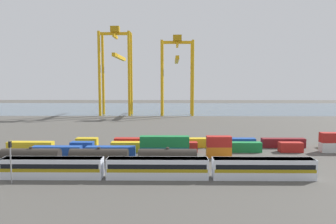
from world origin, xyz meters
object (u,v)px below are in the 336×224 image
gantry_crane_west (116,63)px  signal_mast (10,156)px  shipping_container_10 (238,147)px  shipping_container_14 (87,142)px  gantry_crane_central (177,67)px  passenger_train (157,167)px  freight_tank_row (99,157)px  shipping_container_15 (136,142)px  shipping_container_8 (134,147)px  shipping_container_1 (111,152)px

gantry_crane_west → signal_mast: bearing=-88.8°
shipping_container_10 → gantry_crane_west: bearing=116.8°
shipping_container_14 → gantry_crane_central: (27.35, 92.34, 26.13)m
signal_mast → passenger_train: bearing=7.4°
freight_tank_row → signal_mast: bearing=-139.0°
shipping_container_15 → gantry_crane_central: (13.36, 92.34, 26.13)m
gantry_crane_central → passenger_train: bearing=-92.7°
shipping_container_8 → gantry_crane_west: 104.01m
passenger_train → shipping_container_15: 29.97m
shipping_container_14 → gantry_crane_west: bearing=94.7°
freight_tank_row → shipping_container_10: bearing=24.1°
passenger_train → shipping_container_10: (20.42, 23.12, -0.84)m
freight_tank_row → passenger_train: bearing=-31.8°
shipping_container_8 → gantry_crane_central: 102.48m
gantry_crane_west → shipping_container_10: bearing=-63.2°
shipping_container_10 → gantry_crane_west: size_ratio=0.24×
freight_tank_row → gantry_crane_west: size_ratio=0.86×
passenger_train → signal_mast: signal_mast is taller
shipping_container_8 → signal_mast: bearing=-125.7°
freight_tank_row → shipping_container_8: freight_tank_row is taller
shipping_container_8 → shipping_container_14: 15.36m
shipping_container_8 → freight_tank_row: bearing=-111.1°
freight_tank_row → shipping_container_14: (-8.40, 20.86, -0.74)m
passenger_train → shipping_container_10: size_ratio=4.94×
passenger_train → shipping_container_8: passenger_train is taller
freight_tank_row → gantry_crane_west: gantry_crane_west is taller
shipping_container_14 → passenger_train: bearing=-53.4°
gantry_crane_west → shipping_container_8: bearing=-77.5°
shipping_container_8 → gantry_crane_central: size_ratio=0.27×
freight_tank_row → shipping_container_1: (0.71, 9.11, -0.74)m
shipping_container_15 → gantry_crane_central: bearing=81.8°
shipping_container_8 → gantry_crane_central: bearing=82.4°
shipping_container_14 → gantry_crane_central: bearing=73.5°
passenger_train → shipping_container_1: passenger_train is taller
passenger_train → shipping_container_14: (-21.54, 29.00, -0.84)m
gantry_crane_central → freight_tank_row: bearing=-99.5°
signal_mast → shipping_container_10: size_ratio=0.64×
signal_mast → gantry_crane_west: bearing=91.2°
shipping_container_1 → shipping_container_8: (5.08, 5.87, 0.00)m
passenger_train → shipping_container_1: bearing=125.8°
shipping_container_10 → shipping_container_14: same height
shipping_container_1 → shipping_container_14: (-9.11, 11.75, 0.00)m
shipping_container_8 → shipping_container_15: same height
passenger_train → shipping_container_15: (-7.55, 29.00, -0.84)m
shipping_container_8 → gantry_crane_west: (-21.68, 97.70, 28.30)m
passenger_train → freight_tank_row: 15.45m
gantry_crane_west → gantry_crane_central: bearing=0.8°
shipping_container_14 → shipping_container_15: 13.99m
freight_tank_row → gantry_crane_west: bearing=98.0°
shipping_container_1 → shipping_container_15: same height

